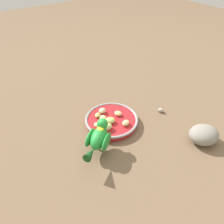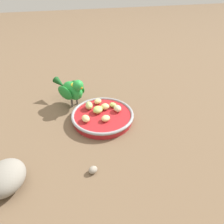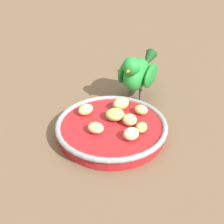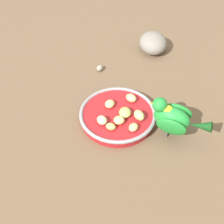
# 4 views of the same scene
# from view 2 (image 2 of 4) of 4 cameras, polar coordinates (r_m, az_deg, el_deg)

# --- Properties ---
(ground_plane) EXTENTS (4.00, 4.00, 0.00)m
(ground_plane) POSITION_cam_2_polar(r_m,az_deg,el_deg) (0.74, -0.04, -2.93)
(ground_plane) COLOR brown
(feeding_bowl) EXTENTS (0.21, 0.21, 0.03)m
(feeding_bowl) POSITION_cam_2_polar(r_m,az_deg,el_deg) (0.74, -2.47, -1.15)
(feeding_bowl) COLOR #AD1E23
(feeding_bowl) RESTS_ON ground_plane
(apple_piece_0) EXTENTS (0.05, 0.05, 0.02)m
(apple_piece_0) POSITION_cam_2_polar(r_m,az_deg,el_deg) (0.74, -3.73, 0.60)
(apple_piece_0) COLOR #B2CC66
(apple_piece_0) RESTS_ON feeding_bowl
(apple_piece_1) EXTENTS (0.04, 0.04, 0.02)m
(apple_piece_1) POSITION_cam_2_polar(r_m,az_deg,el_deg) (0.71, -1.66, -1.67)
(apple_piece_1) COLOR #E5C67F
(apple_piece_1) RESTS_ON feeding_bowl
(apple_piece_2) EXTENTS (0.03, 0.03, 0.02)m
(apple_piece_2) POSITION_cam_2_polar(r_m,az_deg,el_deg) (0.75, 1.45, 0.91)
(apple_piece_2) COLOR beige
(apple_piece_2) RESTS_ON feeding_bowl
(apple_piece_3) EXTENTS (0.03, 0.03, 0.02)m
(apple_piece_3) POSITION_cam_2_polar(r_m,az_deg,el_deg) (0.77, 0.25, 1.85)
(apple_piece_3) COLOR #B2CC66
(apple_piece_3) RESTS_ON feeding_bowl
(apple_piece_4) EXTENTS (0.03, 0.03, 0.02)m
(apple_piece_4) POSITION_cam_2_polar(r_m,az_deg,el_deg) (0.79, -3.72, 2.77)
(apple_piece_4) COLOR #E5C67F
(apple_piece_4) RESTS_ON feeding_bowl
(apple_piece_5) EXTENTS (0.04, 0.03, 0.02)m
(apple_piece_5) POSITION_cam_2_polar(r_m,az_deg,el_deg) (0.71, -6.87, -1.71)
(apple_piece_5) COLOR #E5C67F
(apple_piece_5) RESTS_ON feeding_bowl
(apple_piece_6) EXTENTS (0.03, 0.02, 0.03)m
(apple_piece_6) POSITION_cam_2_polar(r_m,az_deg,el_deg) (0.76, -6.01, 1.68)
(apple_piece_6) COLOR #C6D17A
(apple_piece_6) RESTS_ON feeding_bowl
(apple_piece_7) EXTENTS (0.04, 0.04, 0.02)m
(apple_piece_7) POSITION_cam_2_polar(r_m,az_deg,el_deg) (0.76, -1.81, 1.44)
(apple_piece_7) COLOR #E5C67F
(apple_piece_7) RESTS_ON feeding_bowl
(parrot) EXTENTS (0.15, 0.12, 0.12)m
(parrot) POSITION_cam_2_polar(r_m,az_deg,el_deg) (0.81, -10.44, 5.84)
(parrot) COLOR #59544C
(parrot) RESTS_ON ground_plane
(rock_large) EXTENTS (0.14, 0.13, 0.07)m
(rock_large) POSITION_cam_2_polar(r_m,az_deg,el_deg) (0.59, -26.18, -15.13)
(rock_large) COLOR gray
(rock_large) RESTS_ON ground_plane
(pebble_0) EXTENTS (0.03, 0.03, 0.02)m
(pebble_0) POSITION_cam_2_polar(r_m,az_deg,el_deg) (0.59, -4.99, -14.79)
(pebble_0) COLOR gray
(pebble_0) RESTS_ON ground_plane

